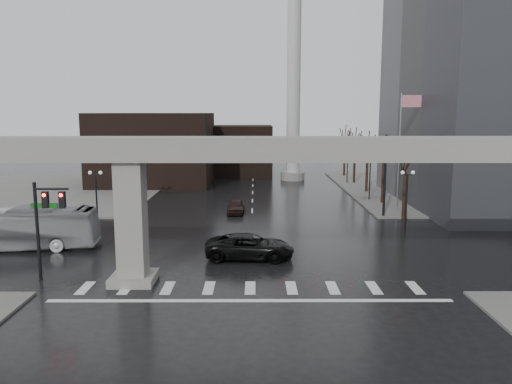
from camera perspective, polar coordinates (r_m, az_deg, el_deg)
ground at (r=30.45m, az=-0.65°, el=-10.26°), size 160.00×160.00×0.00m
sidewalk_ne at (r=70.38m, az=21.30°, el=0.28°), size 28.00×36.00×0.15m
sidewalk_nw at (r=70.57m, az=-22.00°, el=0.27°), size 28.00×36.00×0.15m
elevated_guideway at (r=28.93m, az=1.83°, el=2.72°), size 48.00×2.60×8.70m
building_far_left at (r=72.33m, az=-11.57°, el=4.87°), size 16.00×14.00×10.00m
building_far_mid at (r=80.99m, az=-1.76°, el=4.77°), size 10.00×10.00×8.00m
smokestack at (r=75.02m, az=4.32°, el=11.55°), size 3.60×3.60×30.00m
signal_mast_arm at (r=48.51m, az=10.24°, el=3.91°), size 12.12×0.43×8.00m
signal_left_pole at (r=32.36m, az=-22.92°, el=-2.35°), size 2.30×0.30×6.00m
flagpole_assembly at (r=52.97m, az=16.42°, el=5.95°), size 2.06×0.12×12.00m
lamp_right_0 at (r=45.22m, az=16.87°, el=0.28°), size 1.22×0.32×5.11m
lamp_right_1 at (r=58.63m, az=12.91°, el=2.38°), size 1.22×0.32×5.11m
lamp_right_2 at (r=72.26m, az=10.42°, el=3.69°), size 1.22×0.32×5.11m
lamp_left_0 at (r=45.38m, az=-17.81°, el=0.27°), size 1.22×0.32×5.11m
lamp_left_1 at (r=58.75m, az=-13.71°, el=2.36°), size 1.22×0.32×5.11m
lamp_left_2 at (r=72.36m, az=-11.14°, el=3.67°), size 1.22×0.32×5.11m
tree_right_0 at (r=49.42m, az=16.63°, el=0.21°), size 1.09×1.58×7.50m
tree_right_1 at (r=57.04m, az=14.34°, el=1.51°), size 1.09×1.61×7.67m
tree_right_2 at (r=64.75m, az=12.59°, el=2.51°), size 1.10×1.63×7.85m
tree_right_3 at (r=72.52m, az=11.21°, el=3.29°), size 1.11×1.66×8.02m
tree_right_4 at (r=80.34m, az=10.10°, el=3.92°), size 1.12×1.69×8.19m
pickup_truck at (r=34.89m, az=-0.72°, el=-6.25°), size 6.29×3.13×1.71m
city_bus at (r=41.05m, az=-25.46°, el=-3.76°), size 11.58×3.61×3.17m
far_car at (r=50.48m, az=-2.33°, el=-1.63°), size 1.75×4.18×1.41m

